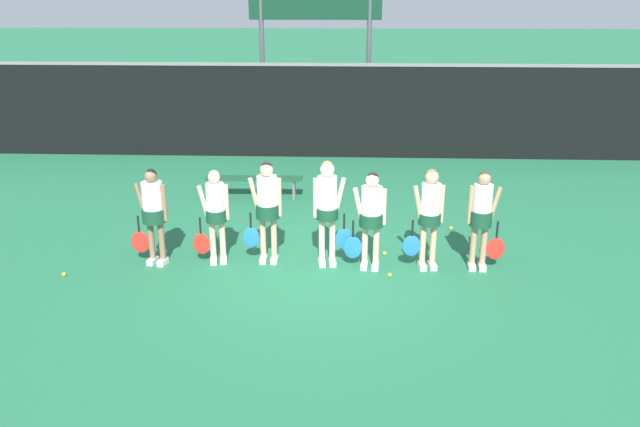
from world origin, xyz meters
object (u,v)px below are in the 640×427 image
player_5 (430,211)px  tennis_ball_1 (451,228)px  tennis_ball_2 (385,253)px  tennis_ball_0 (432,241)px  bench_courtside (254,180)px  player_6 (482,213)px  player_3 (328,204)px  scoreboard (315,6)px  tennis_ball_3 (64,274)px  player_4 (371,213)px  tennis_ball_4 (390,275)px  player_1 (215,210)px  player_2 (267,204)px  player_0 (153,209)px

player_5 → tennis_ball_1: 2.12m
tennis_ball_1 → tennis_ball_2: tennis_ball_2 is taller
tennis_ball_0 → tennis_ball_1: size_ratio=1.05×
bench_courtside → player_6: bearing=-41.5°
bench_courtside → player_3: size_ratio=1.20×
scoreboard → tennis_ball_3: size_ratio=76.36×
player_3 → tennis_ball_3: size_ratio=26.95×
player_3 → player_5: player_3 is taller
player_3 → player_4: bearing=-15.4°
tennis_ball_1 → tennis_ball_4: same height
player_1 → player_6: (4.32, -0.08, 0.04)m
player_1 → player_5: size_ratio=0.95×
player_5 → tennis_ball_1: bearing=61.4°
bench_courtside → player_3: bearing=-65.0°
bench_courtside → tennis_ball_3: 4.88m
bench_courtside → player_6: player_6 is taller
tennis_ball_0 → player_1: bearing=-164.8°
player_4 → player_1: bearing=-176.7°
scoreboard → player_1: scoreboard is taller
player_5 → tennis_ball_4: player_5 is taller
player_2 → tennis_ball_2: (1.98, 0.34, -0.99)m
tennis_ball_0 → tennis_ball_1: bearing=56.7°
player_3 → player_6: bearing=-8.1°
tennis_ball_4 → player_4: bearing=132.4°
player_3 → player_4: (0.70, -0.10, -0.11)m
tennis_ball_3 → tennis_ball_4: (5.23, 0.20, -0.00)m
scoreboard → bench_courtside: bearing=-101.2°
player_3 → tennis_ball_3: 4.39m
tennis_ball_1 → player_2: bearing=-153.9°
player_1 → player_4: size_ratio=0.98×
player_2 → player_5: 2.64m
player_2 → player_4: (1.70, -0.18, -0.07)m
player_1 → scoreboard: bearing=72.8°
tennis_ball_0 → tennis_ball_4: bearing=-120.3°
player_5 → player_6: size_ratio=1.02×
player_6 → tennis_ball_1: player_6 is taller
tennis_ball_4 → scoreboard: bearing=100.0°
scoreboard → tennis_ball_3: (-3.57, -9.61, -3.89)m
player_6 → tennis_ball_2: bearing=165.8°
player_6 → tennis_ball_0: player_6 is taller
player_0 → player_3: size_ratio=0.92×
player_6 → tennis_ball_2: 1.82m
scoreboard → player_0: 9.77m
scoreboard → player_2: bearing=-92.2°
scoreboard → tennis_ball_4: 10.32m
player_4 → tennis_ball_4: 1.04m
player_2 → player_3: 1.00m
player_0 → tennis_ball_3: size_ratio=24.78×
player_2 → tennis_ball_1: player_2 is taller
player_2 → scoreboard: bearing=89.0°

